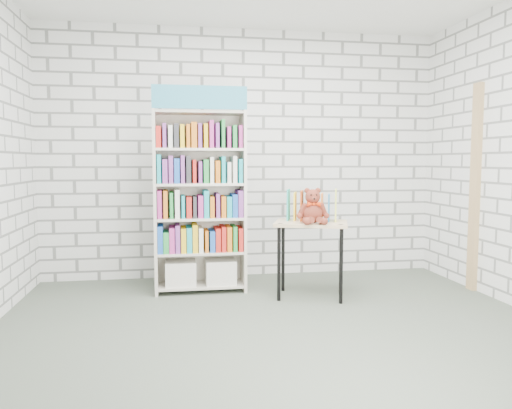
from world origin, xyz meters
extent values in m
plane|color=#4A5346|center=(0.00, 0.00, 0.00)|extent=(4.50, 4.50, 0.00)
cube|color=silver|center=(0.00, 2.00, 1.40)|extent=(4.50, 0.02, 2.80)
cube|color=silver|center=(0.00, -2.00, 1.40)|extent=(4.50, 0.02, 2.80)
cube|color=beige|center=(-0.97, 1.35, 0.91)|extent=(0.03, 0.35, 1.82)
cube|color=beige|center=(-0.09, 1.35, 0.91)|extent=(0.03, 0.35, 1.82)
cube|color=beige|center=(-0.53, 1.52, 0.91)|extent=(0.91, 0.02, 1.82)
cube|color=teal|center=(-0.53, 1.18, 1.93)|extent=(0.91, 0.02, 0.22)
cube|color=beige|center=(-0.53, 1.35, 0.06)|extent=(0.85, 0.33, 0.03)
cube|color=beige|center=(-0.53, 1.35, 0.40)|extent=(0.85, 0.33, 0.03)
cube|color=beige|center=(-0.53, 1.35, 0.75)|extent=(0.85, 0.33, 0.03)
cube|color=beige|center=(-0.53, 1.35, 1.09)|extent=(0.85, 0.33, 0.03)
cube|color=beige|center=(-0.53, 1.35, 1.44)|extent=(0.85, 0.33, 0.03)
cube|color=beige|center=(-0.53, 1.35, 1.80)|extent=(0.85, 0.33, 0.03)
cube|color=silver|center=(-0.74, 1.35, 0.19)|extent=(0.30, 0.29, 0.24)
cube|color=silver|center=(-0.33, 1.35, 0.19)|extent=(0.30, 0.29, 0.24)
cube|color=purple|center=(-0.53, 1.34, 0.54)|extent=(0.85, 0.29, 0.24)
cube|color=#333338|center=(-0.53, 1.34, 0.88)|extent=(0.85, 0.29, 0.24)
cube|color=red|center=(-0.53, 1.34, 1.23)|extent=(0.85, 0.29, 0.24)
cube|color=yellow|center=(-0.53, 1.34, 1.57)|extent=(0.85, 0.29, 0.24)
cube|color=tan|center=(0.51, 0.95, 0.72)|extent=(0.80, 0.67, 0.03)
cylinder|color=black|center=(0.18, 0.87, 0.35)|extent=(0.03, 0.03, 0.71)
cylinder|color=black|center=(0.30, 1.22, 0.35)|extent=(0.03, 0.03, 0.71)
cylinder|color=black|center=(0.73, 0.68, 0.35)|extent=(0.03, 0.03, 0.71)
cylinder|color=black|center=(0.85, 1.03, 0.35)|extent=(0.03, 0.03, 0.71)
cylinder|color=black|center=(0.19, 0.88, 0.74)|extent=(0.05, 0.05, 0.01)
cylinder|color=black|center=(0.72, 0.70, 0.74)|extent=(0.05, 0.05, 0.01)
cube|color=teal|center=(0.33, 1.13, 0.88)|extent=(0.08, 0.20, 0.28)
cube|color=yellow|center=(0.39, 1.11, 0.88)|extent=(0.08, 0.20, 0.28)
cube|color=#D84E17|center=(0.45, 1.09, 0.88)|extent=(0.08, 0.20, 0.28)
cube|color=black|center=(0.52, 1.07, 0.88)|extent=(0.08, 0.20, 0.28)
cube|color=silver|center=(0.58, 1.05, 0.88)|extent=(0.08, 0.20, 0.28)
cube|color=orange|center=(0.64, 1.02, 0.88)|extent=(0.08, 0.20, 0.28)
cube|color=teal|center=(0.70, 1.00, 0.88)|extent=(0.08, 0.20, 0.28)
cube|color=#DEEE4F|center=(0.77, 0.98, 0.88)|extent=(0.08, 0.20, 0.28)
ellipsoid|color=maroon|center=(0.50, 0.87, 0.84)|extent=(0.20, 0.17, 0.20)
sphere|color=maroon|center=(0.50, 0.86, 0.99)|extent=(0.14, 0.14, 0.14)
sphere|color=maroon|center=(0.45, 0.88, 1.04)|extent=(0.05, 0.05, 0.05)
sphere|color=maroon|center=(0.55, 0.87, 1.04)|extent=(0.05, 0.05, 0.05)
sphere|color=maroon|center=(0.49, 0.81, 0.97)|extent=(0.06, 0.06, 0.06)
sphere|color=black|center=(0.47, 0.81, 1.01)|extent=(0.02, 0.02, 0.02)
sphere|color=black|center=(0.52, 0.80, 1.01)|extent=(0.02, 0.02, 0.02)
sphere|color=black|center=(0.49, 0.78, 0.97)|extent=(0.02, 0.02, 0.02)
cylinder|color=maroon|center=(0.40, 0.86, 0.87)|extent=(0.10, 0.09, 0.14)
cylinder|color=maroon|center=(0.60, 0.84, 0.87)|extent=(0.10, 0.08, 0.14)
sphere|color=maroon|center=(0.37, 0.85, 0.81)|extent=(0.06, 0.06, 0.06)
sphere|color=maroon|center=(0.62, 0.82, 0.81)|extent=(0.06, 0.06, 0.06)
cylinder|color=maroon|center=(0.43, 0.77, 0.78)|extent=(0.09, 0.16, 0.08)
cylinder|color=maroon|center=(0.55, 0.76, 0.78)|extent=(0.11, 0.16, 0.08)
sphere|color=maroon|center=(0.40, 0.71, 0.77)|extent=(0.07, 0.07, 0.07)
sphere|color=maroon|center=(0.56, 0.70, 0.77)|extent=(0.07, 0.07, 0.07)
cone|color=red|center=(0.46, 0.81, 0.92)|extent=(0.06, 0.06, 0.05)
cone|color=red|center=(0.53, 0.81, 0.92)|extent=(0.06, 0.06, 0.05)
sphere|color=red|center=(0.49, 0.81, 0.92)|extent=(0.03, 0.03, 0.03)
cube|color=tan|center=(2.23, 0.95, 1.05)|extent=(0.05, 0.12, 2.10)
camera|label=1|loc=(-0.79, -3.67, 1.32)|focal=35.00mm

